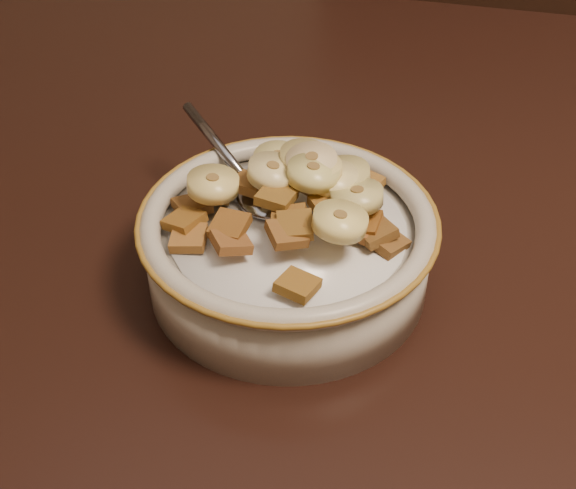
# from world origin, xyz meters

# --- Properties ---
(chair) EXTENTS (0.55, 0.55, 1.01)m
(chair) POSITION_xyz_m (-0.05, 0.48, 0.50)
(chair) COLOR black
(chair) RESTS_ON floor
(cereal_bowl) EXTENTS (0.17, 0.17, 0.04)m
(cereal_bowl) POSITION_xyz_m (-0.18, 0.00, 0.77)
(cereal_bowl) COLOR beige
(cereal_bowl) RESTS_ON table
(milk) EXTENTS (0.14, 0.14, 0.00)m
(milk) POSITION_xyz_m (-0.18, 0.00, 0.79)
(milk) COLOR white
(milk) RESTS_ON cereal_bowl
(spoon) EXTENTS (0.05, 0.05, 0.01)m
(spoon) POSITION_xyz_m (-0.20, 0.02, 0.80)
(spoon) COLOR gray
(spoon) RESTS_ON cereal_bowl
(cereal_square_0) EXTENTS (0.03, 0.03, 0.01)m
(cereal_square_0) POSITION_xyz_m (-0.13, 0.00, 0.80)
(cereal_square_0) COLOR brown
(cereal_square_0) RESTS_ON milk
(cereal_square_1) EXTENTS (0.03, 0.03, 0.01)m
(cereal_square_1) POSITION_xyz_m (-0.24, 0.01, 0.80)
(cereal_square_1) COLOR brown
(cereal_square_1) RESTS_ON milk
(cereal_square_2) EXTENTS (0.03, 0.03, 0.01)m
(cereal_square_2) POSITION_xyz_m (-0.16, 0.01, 0.81)
(cereal_square_2) COLOR #935D1E
(cereal_square_2) RESTS_ON milk
(cereal_square_3) EXTENTS (0.03, 0.03, 0.01)m
(cereal_square_3) POSITION_xyz_m (-0.24, -0.01, 0.80)
(cereal_square_3) COLOR #885E18
(cereal_square_3) RESTS_ON milk
(cereal_square_4) EXTENTS (0.03, 0.03, 0.01)m
(cereal_square_4) POSITION_xyz_m (-0.21, -0.03, 0.80)
(cereal_square_4) COLOR #915C2B
(cereal_square_4) RESTS_ON milk
(cereal_square_5) EXTENTS (0.02, 0.03, 0.01)m
(cereal_square_5) POSITION_xyz_m (-0.21, 0.03, 0.81)
(cereal_square_5) COLOR brown
(cereal_square_5) RESTS_ON milk
(cereal_square_6) EXTENTS (0.03, 0.03, 0.01)m
(cereal_square_6) POSITION_xyz_m (-0.17, 0.04, 0.81)
(cereal_square_6) COLOR brown
(cereal_square_6) RESTS_ON milk
(cereal_square_7) EXTENTS (0.02, 0.02, 0.01)m
(cereal_square_7) POSITION_xyz_m (-0.18, -0.01, 0.81)
(cereal_square_7) COLOR #8C5B1A
(cereal_square_7) RESTS_ON milk
(cereal_square_8) EXTENTS (0.02, 0.02, 0.01)m
(cereal_square_8) POSITION_xyz_m (-0.19, 0.05, 0.80)
(cereal_square_8) COLOR #9D661B
(cereal_square_8) RESTS_ON milk
(cereal_square_9) EXTENTS (0.03, 0.03, 0.01)m
(cereal_square_9) POSITION_xyz_m (-0.15, 0.02, 0.80)
(cereal_square_9) COLOR brown
(cereal_square_9) RESTS_ON milk
(cereal_square_10) EXTENTS (0.03, 0.03, 0.01)m
(cereal_square_10) POSITION_xyz_m (-0.14, 0.00, 0.80)
(cereal_square_10) COLOR brown
(cereal_square_10) RESTS_ON milk
(cereal_square_11) EXTENTS (0.02, 0.02, 0.01)m
(cereal_square_11) POSITION_xyz_m (-0.14, 0.00, 0.80)
(cereal_square_11) COLOR brown
(cereal_square_11) RESTS_ON milk
(cereal_square_12) EXTENTS (0.02, 0.02, 0.01)m
(cereal_square_12) POSITION_xyz_m (-0.21, -0.02, 0.81)
(cereal_square_12) COLOR brown
(cereal_square_12) RESTS_ON milk
(cereal_square_13) EXTENTS (0.03, 0.03, 0.01)m
(cereal_square_13) POSITION_xyz_m (-0.12, -0.00, 0.80)
(cereal_square_13) COLOR brown
(cereal_square_13) RESTS_ON milk
(cereal_square_14) EXTENTS (0.03, 0.03, 0.01)m
(cereal_square_14) POSITION_xyz_m (-0.14, 0.05, 0.80)
(cereal_square_14) COLOR brown
(cereal_square_14) RESTS_ON milk
(cereal_square_15) EXTENTS (0.03, 0.03, 0.01)m
(cereal_square_15) POSITION_xyz_m (-0.17, 0.03, 0.80)
(cereal_square_15) COLOR olive
(cereal_square_15) RESTS_ON milk
(cereal_square_16) EXTENTS (0.02, 0.02, 0.01)m
(cereal_square_16) POSITION_xyz_m (-0.23, 0.02, 0.80)
(cereal_square_16) COLOR brown
(cereal_square_16) RESTS_ON milk
(cereal_square_17) EXTENTS (0.02, 0.02, 0.01)m
(cereal_square_17) POSITION_xyz_m (-0.17, -0.02, 0.81)
(cereal_square_17) COLOR brown
(cereal_square_17) RESTS_ON milk
(cereal_square_18) EXTENTS (0.03, 0.03, 0.01)m
(cereal_square_18) POSITION_xyz_m (-0.19, 0.03, 0.81)
(cereal_square_18) COLOR brown
(cereal_square_18) RESTS_ON milk
(cereal_square_19) EXTENTS (0.03, 0.03, 0.01)m
(cereal_square_19) POSITION_xyz_m (-0.18, -0.02, 0.81)
(cereal_square_19) COLOR brown
(cereal_square_19) RESTS_ON milk
(cereal_square_20) EXTENTS (0.02, 0.02, 0.01)m
(cereal_square_20) POSITION_xyz_m (-0.24, -0.02, 0.80)
(cereal_square_20) COLOR brown
(cereal_square_20) RESTS_ON milk
(cereal_square_21) EXTENTS (0.03, 0.03, 0.01)m
(cereal_square_21) POSITION_xyz_m (-0.17, -0.05, 0.80)
(cereal_square_21) COLOR brown
(cereal_square_21) RESTS_ON milk
(cereal_square_22) EXTENTS (0.02, 0.02, 0.01)m
(cereal_square_22) POSITION_xyz_m (-0.19, 0.00, 0.82)
(cereal_square_22) COLOR #8D611C
(cereal_square_22) RESTS_ON milk
(banana_slice_0) EXTENTS (0.04, 0.04, 0.01)m
(banana_slice_0) POSITION_xyz_m (-0.16, 0.03, 0.82)
(banana_slice_0) COLOR #FFE09B
(banana_slice_0) RESTS_ON milk
(banana_slice_1) EXTENTS (0.04, 0.04, 0.01)m
(banana_slice_1) POSITION_xyz_m (-0.15, 0.03, 0.81)
(banana_slice_1) COLOR #CBBB65
(banana_slice_1) RESTS_ON milk
(banana_slice_2) EXTENTS (0.04, 0.04, 0.01)m
(banana_slice_2) POSITION_xyz_m (-0.15, -0.02, 0.82)
(banana_slice_2) COLOR #FFEE7A
(banana_slice_2) RESTS_ON milk
(banana_slice_3) EXTENTS (0.04, 0.04, 0.02)m
(banana_slice_3) POSITION_xyz_m (-0.20, 0.02, 0.82)
(banana_slice_3) COLOR beige
(banana_slice_3) RESTS_ON milk
(banana_slice_4) EXTENTS (0.03, 0.03, 0.01)m
(banana_slice_4) POSITION_xyz_m (-0.14, 0.01, 0.82)
(banana_slice_4) COLOR #DBD068
(banana_slice_4) RESTS_ON milk
(banana_slice_5) EXTENTS (0.03, 0.03, 0.01)m
(banana_slice_5) POSITION_xyz_m (-0.18, 0.04, 0.82)
(banana_slice_5) COLOR #E9D679
(banana_slice_5) RESTS_ON milk
(banana_slice_6) EXTENTS (0.04, 0.04, 0.01)m
(banana_slice_6) POSITION_xyz_m (-0.15, 0.03, 0.81)
(banana_slice_6) COLOR #FDDC82
(banana_slice_6) RESTS_ON milk
(banana_slice_7) EXTENTS (0.04, 0.04, 0.01)m
(banana_slice_7) POSITION_xyz_m (-0.17, 0.02, 0.82)
(banana_slice_7) COLOR #CDC178
(banana_slice_7) RESTS_ON milk
(banana_slice_8) EXTENTS (0.04, 0.04, 0.01)m
(banana_slice_8) POSITION_xyz_m (-0.23, 0.01, 0.82)
(banana_slice_8) COLOR #FFED8E
(banana_slice_8) RESTS_ON milk
(banana_slice_9) EXTENTS (0.04, 0.04, 0.01)m
(banana_slice_9) POSITION_xyz_m (-0.20, 0.05, 0.81)
(banana_slice_9) COLOR #F6E88A
(banana_slice_9) RESTS_ON milk
(banana_slice_10) EXTENTS (0.03, 0.03, 0.01)m
(banana_slice_10) POSITION_xyz_m (-0.17, 0.03, 0.82)
(banana_slice_10) COLOR #FAD27A
(banana_slice_10) RESTS_ON milk
(banana_slice_11) EXTENTS (0.03, 0.03, 0.01)m
(banana_slice_11) POSITION_xyz_m (-0.17, 0.03, 0.82)
(banana_slice_11) COLOR beige
(banana_slice_11) RESTS_ON milk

